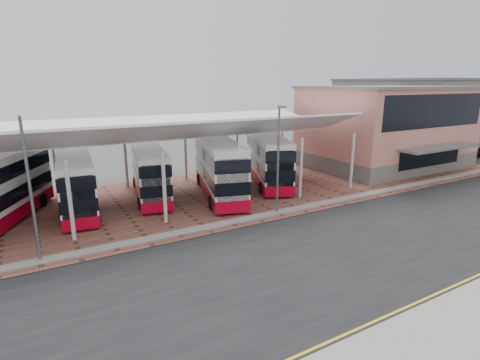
{
  "coord_description": "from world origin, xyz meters",
  "views": [
    {
      "loc": [
        -13.85,
        -15.64,
        9.63
      ],
      "look_at": [
        -0.36,
        7.8,
        2.57
      ],
      "focal_mm": 28.0,
      "sensor_mm": 36.0,
      "label": 1
    }
  ],
  "objects_px": {
    "bus_2": "(76,183)",
    "bus_3": "(150,173)",
    "terminal": "(386,126)",
    "bus_4": "(219,168)",
    "bus_5": "(268,160)"
  },
  "relations": [
    {
      "from": "bus_2",
      "to": "bus_3",
      "type": "distance_m",
      "value": 5.96
    },
    {
      "from": "terminal",
      "to": "bus_3",
      "type": "relative_size",
      "value": 1.74
    },
    {
      "from": "bus_4",
      "to": "bus_5",
      "type": "xyz_separation_m",
      "value": [
        5.96,
        1.24,
        -0.07
      ]
    },
    {
      "from": "bus_5",
      "to": "bus_3",
      "type": "bearing_deg",
      "value": -162.85
    },
    {
      "from": "bus_5",
      "to": "bus_4",
      "type": "bearing_deg",
      "value": -145.03
    },
    {
      "from": "terminal",
      "to": "bus_3",
      "type": "height_order",
      "value": "terminal"
    },
    {
      "from": "terminal",
      "to": "bus_2",
      "type": "height_order",
      "value": "terminal"
    },
    {
      "from": "bus_2",
      "to": "bus_5",
      "type": "relative_size",
      "value": 0.92
    },
    {
      "from": "bus_2",
      "to": "bus_4",
      "type": "distance_m",
      "value": 11.46
    },
    {
      "from": "bus_4",
      "to": "terminal",
      "type": "bearing_deg",
      "value": 19.52
    },
    {
      "from": "bus_3",
      "to": "bus_4",
      "type": "height_order",
      "value": "bus_4"
    },
    {
      "from": "bus_2",
      "to": "terminal",
      "type": "bearing_deg",
      "value": 4.37
    },
    {
      "from": "bus_3",
      "to": "bus_5",
      "type": "height_order",
      "value": "bus_5"
    },
    {
      "from": "terminal",
      "to": "bus_5",
      "type": "distance_m",
      "value": 16.83
    },
    {
      "from": "bus_4",
      "to": "bus_5",
      "type": "bearing_deg",
      "value": 28.29
    }
  ]
}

